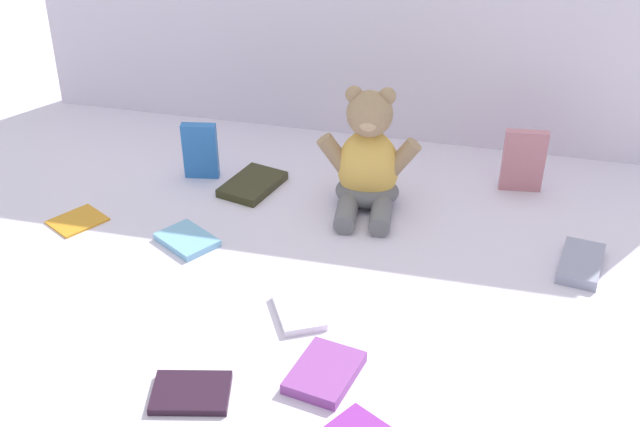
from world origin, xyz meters
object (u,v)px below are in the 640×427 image
book_case_0 (191,393)px  book_case_10 (200,151)px  book_case_1 (253,184)px  teddy_bear (368,164)px  book_case_2 (299,311)px  book_case_7 (581,263)px  book_case_5 (325,372)px  book_case_9 (77,220)px  book_case_6 (523,161)px  book_case_8 (187,240)px

book_case_0 → book_case_10: book_case_10 is taller
book_case_1 → teddy_bear: bearing=-167.3°
book_case_2 → book_case_7: 0.49m
teddy_bear → book_case_5: bearing=-92.1°
book_case_5 → book_case_9: bearing=-17.8°
teddy_bear → book_case_7: teddy_bear is taller
book_case_6 → book_case_10: size_ratio=1.12×
book_case_0 → book_case_9: size_ratio=1.16×
book_case_1 → book_case_5: bearing=132.8°
teddy_bear → book_case_2: (-0.04, -0.36, -0.08)m
book_case_10 → book_case_0: bearing=-81.0°
book_case_2 → book_case_10: book_case_10 is taller
book_case_10 → book_case_5: bearing=-64.0°
book_case_7 → book_case_9: 0.90m
teddy_bear → book_case_10: 0.34m
book_case_7 → book_case_9: book_case_7 is taller
book_case_8 → teddy_bear: bearing=158.8°
book_case_0 → book_case_8: bearing=9.2°
book_case_10 → book_case_1: bearing=-19.3°
book_case_2 → book_case_9: 0.50m
book_case_8 → book_case_9: size_ratio=1.11×
book_case_1 → book_case_9: size_ratio=1.43×
book_case_0 → book_case_7: 0.69m
book_case_1 → book_case_6: 0.53m
book_case_0 → book_case_10: (-0.21, 0.60, 0.05)m
book_case_0 → book_case_6: 0.81m
book_case_5 → book_case_6: bearing=-100.8°
book_case_8 → book_case_9: (-0.22, 0.02, -0.00)m
book_case_0 → book_case_1: 0.59m
book_case_0 → book_case_5: book_case_5 is taller
book_case_1 → book_case_7: book_case_7 is taller
book_case_0 → book_case_1: (-0.10, 0.58, 0.00)m
book_case_6 → book_case_7: bearing=-72.2°
book_case_0 → book_case_8: book_case_8 is taller
teddy_bear → book_case_7: 0.42m
teddy_bear → book_case_1: (-0.23, 0.01, -0.08)m
book_case_6 → book_case_2: bearing=-130.4°
book_case_9 → book_case_7: bearing=35.5°
book_case_1 → book_case_8: size_ratio=1.29×
book_case_8 → book_case_9: 0.22m
teddy_bear → book_case_5: size_ratio=2.04×
book_case_1 → book_case_7: (0.62, -0.13, 0.00)m
teddy_bear → book_case_9: bearing=-165.6°
book_case_1 → book_case_6: book_case_6 is taller
book_case_8 → book_case_5: bearing=81.0°
teddy_bear → book_case_8: teddy_bear is taller
book_case_1 → book_case_2: 0.41m
teddy_bear → book_case_0: 0.59m
book_case_6 → book_case_1: bearing=-174.3°
book_case_2 → book_case_7: (0.43, 0.24, 0.00)m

